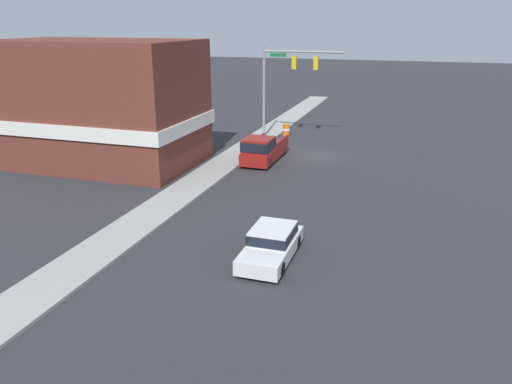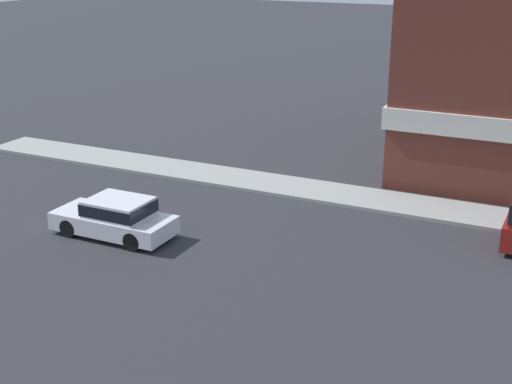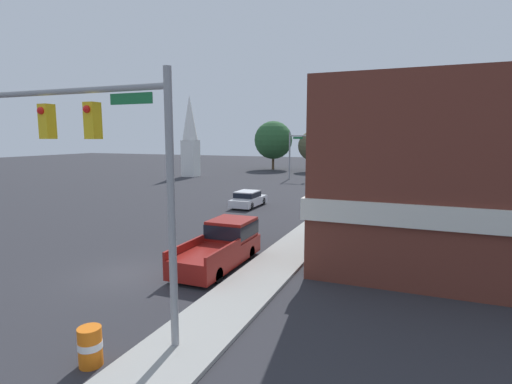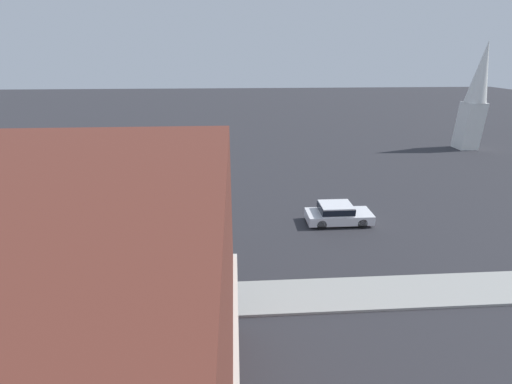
# 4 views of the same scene
# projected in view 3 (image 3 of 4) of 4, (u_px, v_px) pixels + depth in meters

# --- Properties ---
(ground_plane) EXTENTS (200.00, 200.00, 0.00)m
(ground_plane) POSITION_uv_depth(u_px,v_px,m) (126.00, 275.00, 17.57)
(ground_plane) COLOR #2D2D33
(sidewalk_curb) EXTENTS (2.40, 60.00, 0.14)m
(sidewalk_curb) POSITION_uv_depth(u_px,v_px,m) (244.00, 292.00, 15.43)
(sidewalk_curb) COLOR #9E9E99
(sidewalk_curb) RESTS_ON ground
(near_signal_assembly) EXTENTS (6.70, 0.49, 7.85)m
(near_signal_assembly) POSITION_uv_depth(u_px,v_px,m) (112.00, 151.00, 11.35)
(near_signal_assembly) COLOR gray
(near_signal_assembly) RESTS_ON ground
(far_signal_assembly) EXTENTS (7.14, 0.49, 6.63)m
(far_signal_assembly) POSITION_uv_depth(u_px,v_px,m) (305.00, 145.00, 55.46)
(far_signal_assembly) COLOR gray
(far_signal_assembly) RESTS_ON ground
(car_lead) EXTENTS (1.82, 4.38, 1.40)m
(car_lead) POSITION_uv_depth(u_px,v_px,m) (248.00, 199.00, 34.33)
(car_lead) COLOR black
(car_lead) RESTS_ON ground
(pickup_truck_parked) EXTENTS (2.04, 5.68, 1.98)m
(pickup_truck_parked) POSITION_uv_depth(u_px,v_px,m) (223.00, 244.00, 18.97)
(pickup_truck_parked) COLOR black
(pickup_truck_parked) RESTS_ON ground
(construction_barrel) EXTENTS (0.64, 0.64, 1.06)m
(construction_barrel) POSITION_uv_depth(u_px,v_px,m) (90.00, 346.00, 10.54)
(construction_barrel) COLOR orange
(construction_barrel) RESTS_ON ground
(corner_brick_building) EXTENTS (13.92, 8.57, 8.52)m
(corner_brick_building) POSITION_uv_depth(u_px,v_px,m) (479.00, 180.00, 17.72)
(corner_brick_building) COLOR brown
(corner_brick_building) RESTS_ON ground
(church_steeple) EXTENTS (2.35, 2.35, 12.16)m
(church_steeple) POSITION_uv_depth(u_px,v_px,m) (190.00, 134.00, 59.80)
(church_steeple) COLOR white
(church_steeple) RESTS_ON ground
(backdrop_tree_left_far) EXTENTS (6.90, 6.90, 8.82)m
(backdrop_tree_left_far) POSITION_uv_depth(u_px,v_px,m) (273.00, 140.00, 72.72)
(backdrop_tree_left_far) COLOR #4C3823
(backdrop_tree_left_far) RESTS_ON ground
(backdrop_tree_left_mid) EXTENTS (5.09, 5.09, 6.96)m
(backdrop_tree_left_mid) POSITION_uv_depth(u_px,v_px,m) (313.00, 146.00, 68.43)
(backdrop_tree_left_mid) COLOR #4C3823
(backdrop_tree_left_mid) RESTS_ON ground
(backdrop_tree_center) EXTENTS (6.22, 6.22, 8.40)m
(backdrop_tree_center) POSITION_uv_depth(u_px,v_px,m) (374.00, 141.00, 67.51)
(backdrop_tree_center) COLOR #4C3823
(backdrop_tree_center) RESTS_ON ground
(backdrop_tree_right_mid) EXTENTS (4.55, 4.55, 7.33)m
(backdrop_tree_right_mid) POSITION_uv_depth(u_px,v_px,m) (410.00, 143.00, 62.36)
(backdrop_tree_right_mid) COLOR #4C3823
(backdrop_tree_right_mid) RESTS_ON ground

